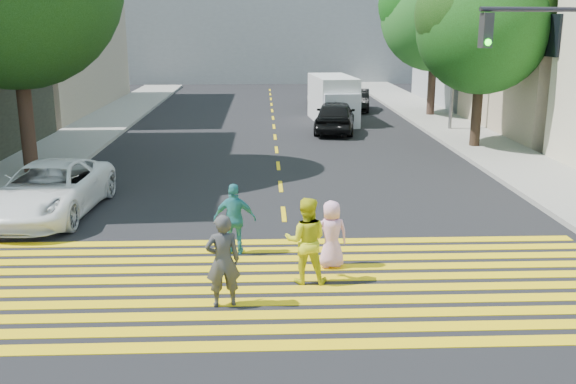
{
  "coord_description": "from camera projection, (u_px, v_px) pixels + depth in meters",
  "views": [
    {
      "loc": [
        -0.52,
        -10.34,
        4.91
      ],
      "look_at": [
        0.0,
        3.0,
        1.4
      ],
      "focal_mm": 40.0,
      "sensor_mm": 36.0,
      "label": 1
    }
  ],
  "objects": [
    {
      "name": "tree_right_near",
      "position": [
        485.0,
        20.0,
        24.67
      ],
      "size": [
        5.83,
        5.37,
        7.45
      ],
      "rotation": [
        0.0,
        0.0,
        -0.05
      ],
      "color": "black",
      "rests_on": "ground"
    },
    {
      "name": "tree_right_far",
      "position": [
        437.0,
        10.0,
        33.41
      ],
      "size": [
        6.91,
        6.49,
        8.32
      ],
      "rotation": [
        0.0,
        0.0,
        -0.14
      ],
      "color": "#3C2620",
      "rests_on": "ground"
    },
    {
      "name": "dark_car_parked",
      "position": [
        358.0,
        100.0,
        37.24
      ],
      "size": [
        1.81,
        3.88,
        1.23
      ],
      "primitive_type": "imported",
      "rotation": [
        0.0,
        0.0,
        -0.14
      ],
      "color": "black",
      "rests_on": "ground"
    },
    {
      "name": "ground",
      "position": [
        295.0,
        312.0,
        11.26
      ],
      "size": [
        120.0,
        120.0,
        0.0
      ],
      "primitive_type": "plane",
      "color": "black"
    },
    {
      "name": "white_van",
      "position": [
        334.0,
        101.0,
        32.72
      ],
      "size": [
        2.26,
        5.07,
        2.33
      ],
      "rotation": [
        0.0,
        0.0,
        0.09
      ],
      "color": "silver",
      "rests_on": "ground"
    },
    {
      "name": "pedestrian_man",
      "position": [
        223.0,
        261.0,
        11.33
      ],
      "size": [
        0.69,
        0.52,
        1.7
      ],
      "primitive_type": "imported",
      "rotation": [
        0.0,
        0.0,
        3.34
      ],
      "color": "#3A3A3C",
      "rests_on": "ground"
    },
    {
      "name": "white_sedan",
      "position": [
        49.0,
        190.0,
        16.81
      ],
      "size": [
        2.6,
        5.13,
        1.39
      ],
      "primitive_type": "imported",
      "rotation": [
        0.0,
        0.0,
        -0.06
      ],
      "color": "white",
      "rests_on": "ground"
    },
    {
      "name": "pedestrian_woman",
      "position": [
        306.0,
        241.0,
        12.37
      ],
      "size": [
        0.88,
        0.72,
        1.71
      ],
      "primitive_type": "imported",
      "rotation": [
        0.0,
        0.0,
        3.06
      ],
      "color": "yellow",
      "rests_on": "ground"
    },
    {
      "name": "pedestrian_extra",
      "position": [
        235.0,
        219.0,
        13.95
      ],
      "size": [
        0.95,
        0.44,
        1.58
      ],
      "primitive_type": "imported",
      "rotation": [
        0.0,
        0.0,
        3.08
      ],
      "color": "teal",
      "rests_on": "ground"
    },
    {
      "name": "silver_car",
      "position": [
        323.0,
        94.0,
        39.84
      ],
      "size": [
        2.39,
        4.76,
        1.33
      ],
      "primitive_type": "imported",
      "rotation": [
        0.0,
        0.0,
        3.02
      ],
      "color": "gray",
      "rests_on": "ground"
    },
    {
      "name": "sidewalk_right",
      "position": [
        485.0,
        147.0,
        26.05
      ],
      "size": [
        3.0,
        60.0,
        0.15
      ],
      "primitive_type": "cube",
      "color": "gray",
      "rests_on": "ground"
    },
    {
      "name": "pedestrian_child",
      "position": [
        331.0,
        234.0,
        13.2
      ],
      "size": [
        0.78,
        0.59,
        1.42
      ],
      "primitive_type": "imported",
      "rotation": [
        0.0,
        0.0,
        3.36
      ],
      "color": "#F5ABD3",
      "rests_on": "ground"
    },
    {
      "name": "crosswalk",
      "position": [
        291.0,
        284.0,
        12.49
      ],
      "size": [
        13.4,
        5.3,
        0.01
      ],
      "color": "yellow",
      "rests_on": "ground"
    },
    {
      "name": "curb_red",
      "position": [
        21.0,
        214.0,
        16.78
      ],
      "size": [
        0.2,
        8.0,
        0.16
      ],
      "primitive_type": "cube",
      "color": "maroon",
      "rests_on": "ground"
    },
    {
      "name": "building_right_grey",
      "position": [
        514.0,
        22.0,
        39.54
      ],
      "size": [
        10.0,
        10.0,
        10.0
      ],
      "primitive_type": "cube",
      "color": "gray",
      "rests_on": "ground"
    },
    {
      "name": "street_lamp",
      "position": [
        452.0,
        24.0,
        28.87
      ],
      "size": [
        1.93,
        0.29,
        8.54
      ],
      "rotation": [
        0.0,
        0.0,
        -0.05
      ],
      "color": "slate",
      "rests_on": "ground"
    },
    {
      "name": "sidewalk_left",
      "position": [
        105.0,
        123.0,
        32.18
      ],
      "size": [
        3.0,
        40.0,
        0.15
      ],
      "primitive_type": "cube",
      "color": "gray",
      "rests_on": "ground"
    },
    {
      "name": "lane_line",
      "position": [
        273.0,
        122.0,
        33.0
      ],
      "size": [
        0.12,
        34.4,
        0.01
      ],
      "color": "yellow",
      "rests_on": "ground"
    },
    {
      "name": "dark_car_near",
      "position": [
        335.0,
        116.0,
        29.72
      ],
      "size": [
        2.47,
        4.68,
        1.52
      ],
      "primitive_type": "imported",
      "rotation": [
        0.0,
        0.0,
        2.98
      ],
      "color": "black",
      "rests_on": "ground"
    },
    {
      "name": "backdrop_block",
      "position": [
        268.0,
        11.0,
        56.12
      ],
      "size": [
        30.0,
        8.0,
        12.0
      ],
      "primitive_type": "cube",
      "color": "gray",
      "rests_on": "ground"
    }
  ]
}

